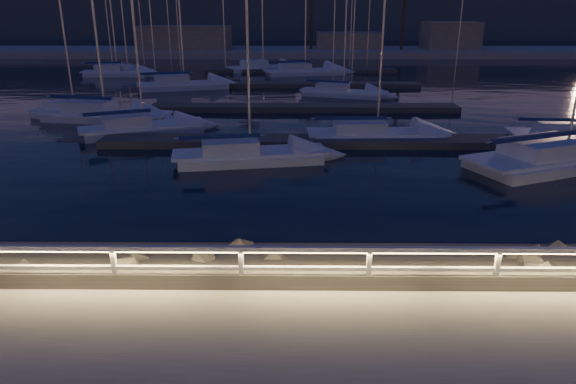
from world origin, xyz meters
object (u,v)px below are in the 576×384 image
sailboat_a (140,127)px  sailboat_e (73,112)px  sailboat_g (341,92)px  guard_rail (323,258)px  sailboat_d (561,155)px  sailboat_k (303,71)px  sailboat_n (261,67)px  sailboat_b (246,154)px  sailboat_m (116,72)px  sailboat_j (182,84)px  sailboat_i (127,72)px  sailboat_f (102,114)px  sailboat_c (373,133)px

sailboat_a → sailboat_e: sailboat_a is taller
sailboat_e → sailboat_g: (18.74, 9.36, -0.00)m
guard_rail → sailboat_d: 17.05m
sailboat_e → sailboat_k: (15.81, 24.27, 0.06)m
sailboat_e → sailboat_n: 30.07m
sailboat_e → sailboat_k: size_ratio=0.68×
sailboat_e → sailboat_k: 28.97m
sailboat_g → sailboat_a: bearing=-113.7°
sailboat_b → sailboat_m: 37.76m
sailboat_j → sailboat_k: sailboat_k is taller
sailboat_g → sailboat_i: bearing=166.0°
sailboat_b → sailboat_e: bearing=130.0°
sailboat_d → sailboat_n: sailboat_d is taller
sailboat_n → sailboat_f: bearing=-127.0°
sailboat_b → sailboat_n: size_ratio=0.87×
sailboat_k → sailboat_g: bearing=-94.0°
sailboat_e → sailboat_j: sailboat_j is taller
guard_rail → sailboat_e: bearing=123.7°
sailboat_a → sailboat_b: 8.76m
sailboat_g → sailboat_m: bearing=168.2°
sailboat_g → sailboat_n: sailboat_n is taller
guard_rail → sailboat_f: (-13.17, 22.31, -0.91)m
guard_rail → sailboat_d: (11.74, 12.32, -0.90)m
sailboat_b → sailboat_j: size_ratio=0.86×
sailboat_e → sailboat_i: 23.95m
sailboat_a → sailboat_c: 13.36m
sailboat_d → sailboat_n: (-16.22, 38.82, -0.01)m
sailboat_b → sailboat_j: 25.16m
guard_rail → sailboat_k: size_ratio=2.85×
sailboat_a → sailboat_f: (-3.59, 3.92, 0.02)m
sailboat_j → sailboat_n: bearing=49.8°
guard_rail → sailboat_g: bearing=84.2°
sailboat_k → sailboat_f: bearing=-133.4°
sailboat_a → sailboat_j: (-1.31, 18.16, 0.02)m
sailboat_d → sailboat_m: size_ratio=1.33×
sailboat_i → sailboat_c: bearing=-27.6°
sailboat_d → sailboat_i: bearing=108.8°
sailboat_d → sailboat_g: sailboat_d is taller
sailboat_e → sailboat_g: sailboat_g is taller
sailboat_i → sailboat_n: (14.59, 4.33, 0.04)m
sailboat_j → sailboat_n: (6.41, 14.60, -0.00)m
sailboat_k → sailboat_d: bearing=-87.1°
sailboat_c → sailboat_f: sailboat_f is taller
sailboat_a → sailboat_n: bearing=57.0°
sailboat_j → sailboat_n: sailboat_j is taller
sailboat_f → sailboat_g: sailboat_f is taller
sailboat_n → sailboat_j: bearing=-133.9°
sailboat_a → guard_rail: bearing=-86.7°
sailboat_g → guard_rail: bearing=-77.2°
sailboat_g → sailboat_k: bearing=119.7°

